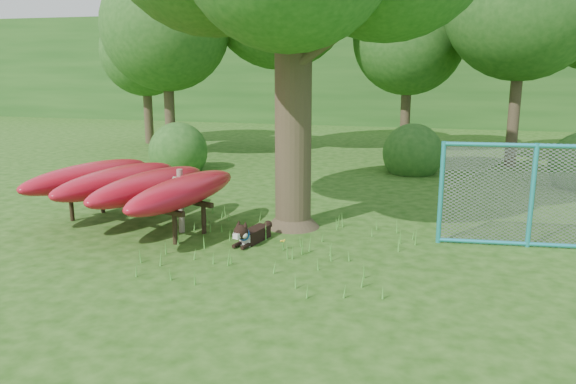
# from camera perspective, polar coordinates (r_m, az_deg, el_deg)

# --- Properties ---
(ground) EXTENTS (80.00, 80.00, 0.00)m
(ground) POSITION_cam_1_polar(r_m,az_deg,el_deg) (9.18, -3.18, -7.63)
(ground) COLOR #1C440D
(ground) RESTS_ON ground
(wooden_post) EXTENTS (0.34, 0.18, 1.25)m
(wooden_post) POSITION_cam_1_polar(r_m,az_deg,el_deg) (11.05, -10.84, -0.72)
(wooden_post) COLOR #6F6653
(wooden_post) RESTS_ON ground
(kayak_rack) EXTENTS (3.99, 4.30, 1.18)m
(kayak_rack) POSITION_cam_1_polar(r_m,az_deg,el_deg) (11.58, -15.46, 0.86)
(kayak_rack) COLOR black
(kayak_rack) RESTS_ON ground
(husky_dog) EXTENTS (0.48, 1.11, 0.51)m
(husky_dog) POSITION_cam_1_polar(r_m,az_deg,el_deg) (10.32, -3.83, -4.28)
(husky_dog) COLOR black
(husky_dog) RESTS_ON ground
(fence_section) EXTENTS (3.21, 0.40, 3.13)m
(fence_section) POSITION_cam_1_polar(r_m,az_deg,el_deg) (10.80, 23.54, -0.37)
(fence_section) COLOR #2AABC4
(fence_section) RESTS_ON ground
(wildflower_clump) EXTENTS (0.09, 0.08, 0.20)m
(wildflower_clump) POSITION_cam_1_polar(r_m,az_deg,el_deg) (9.92, -0.55, -5.07)
(wildflower_clump) COLOR #4C9A32
(wildflower_clump) RESTS_ON ground
(bg_tree_a) EXTENTS (4.40, 4.40, 6.70)m
(bg_tree_a) POSITION_cam_1_polar(r_m,az_deg,el_deg) (20.41, -12.32, 16.08)
(bg_tree_a) COLOR #382E1F
(bg_tree_a) RESTS_ON ground
(bg_tree_c) EXTENTS (4.00, 4.00, 6.12)m
(bg_tree_c) POSITION_cam_1_polar(r_m,az_deg,el_deg) (21.22, 12.17, 14.93)
(bg_tree_c) COLOR #382E1F
(bg_tree_c) RESTS_ON ground
(bg_tree_d) EXTENTS (4.80, 4.80, 7.50)m
(bg_tree_d) POSITION_cam_1_polar(r_m,az_deg,el_deg) (19.39, 22.83, 17.39)
(bg_tree_d) COLOR #382E1F
(bg_tree_d) RESTS_ON ground
(bg_tree_f) EXTENTS (3.60, 3.60, 5.55)m
(bg_tree_f) POSITION_cam_1_polar(r_m,az_deg,el_deg) (24.20, -14.32, 13.63)
(bg_tree_f) COLOR #382E1F
(bg_tree_f) RESTS_ON ground
(shrub_left) EXTENTS (1.80, 1.80, 1.80)m
(shrub_left) POSITION_cam_1_polar(r_m,az_deg,el_deg) (17.75, -11.00, 2.14)
(shrub_left) COLOR #20501A
(shrub_left) RESTS_ON ground
(shrub_mid) EXTENTS (1.80, 1.80, 1.80)m
(shrub_mid) POSITION_cam_1_polar(r_m,az_deg,el_deg) (17.47, 12.45, 1.91)
(shrub_mid) COLOR #20501A
(shrub_mid) RESTS_ON ground
(wooded_hillside) EXTENTS (80.00, 12.00, 6.00)m
(wooded_hillside) POSITION_cam_1_polar(r_m,az_deg,el_deg) (36.27, 11.01, 12.20)
(wooded_hillside) COLOR #20501A
(wooded_hillside) RESTS_ON ground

